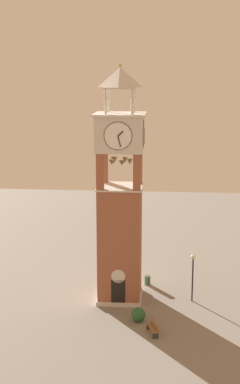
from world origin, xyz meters
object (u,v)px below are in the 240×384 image
Objects in this scene: lamp_post at (193,269)px; park_bench at (153,327)px; trash_bin at (147,280)px; clock_tower at (120,208)px.

park_bench is at bearing -117.65° from lamp_post.
trash_bin is (-0.71, 8.84, -0.08)m from park_bench.
park_bench reaches higher than trash_bin.
park_bench is 0.42× the size of lamp_post.
clock_tower reaches higher than trash_bin.
park_bench is 6.86m from lamp_post.
clock_tower is at bearing 116.07° from park_bench.
park_bench is 8.87m from trash_bin.
clock_tower is 8.14m from trash_bin.
trash_bin is at bearing 94.62° from park_bench.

